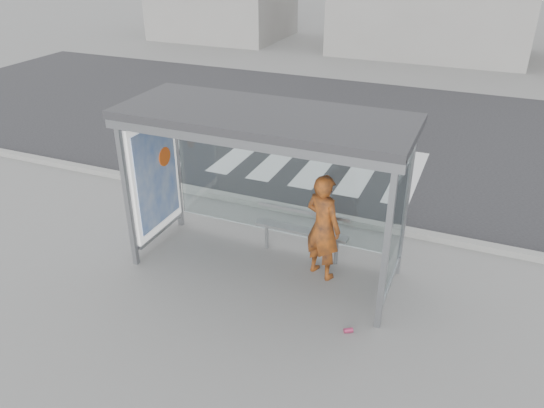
{
  "coord_description": "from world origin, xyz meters",
  "views": [
    {
      "loc": [
        2.86,
        -6.54,
        4.92
      ],
      "look_at": [
        0.04,
        0.2,
        1.08
      ],
      "focal_mm": 35.0,
      "sensor_mm": 36.0,
      "label": 1
    }
  ],
  "objects_px": {
    "bench": "(301,230)",
    "soda_can": "(348,330)",
    "bus_shelter": "(243,149)",
    "person": "(323,227)"
  },
  "relations": [
    {
      "from": "bench",
      "to": "person",
      "type": "bearing_deg",
      "value": -38.86
    },
    {
      "from": "bus_shelter",
      "to": "soda_can",
      "type": "distance_m",
      "value": 3.01
    },
    {
      "from": "bus_shelter",
      "to": "bench",
      "type": "distance_m",
      "value": 1.76
    },
    {
      "from": "bus_shelter",
      "to": "soda_can",
      "type": "xyz_separation_m",
      "value": [
        2.04,
        -1.04,
        -1.95
      ]
    },
    {
      "from": "soda_can",
      "to": "person",
      "type": "bearing_deg",
      "value": 123.46
    },
    {
      "from": "bus_shelter",
      "to": "person",
      "type": "height_order",
      "value": "bus_shelter"
    },
    {
      "from": "bench",
      "to": "soda_can",
      "type": "height_order",
      "value": "bench"
    },
    {
      "from": "bus_shelter",
      "to": "bench",
      "type": "relative_size",
      "value": 2.68
    },
    {
      "from": "bench",
      "to": "soda_can",
      "type": "bearing_deg",
      "value": -51.17
    },
    {
      "from": "person",
      "to": "bus_shelter",
      "type": "bearing_deg",
      "value": 29.13
    }
  ]
}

